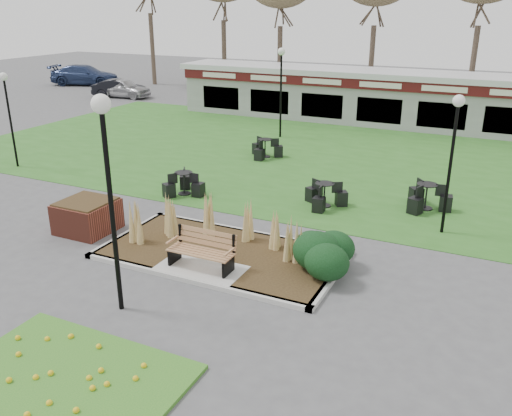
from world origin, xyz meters
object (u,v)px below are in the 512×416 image
at_px(lamp_post_far_right, 454,135).
at_px(bistro_set_b, 184,187).
at_px(car_black, 119,88).
at_px(car_silver, 124,88).
at_px(brick_planter, 87,216).
at_px(lamp_post_far_left, 281,73).
at_px(bistro_set_c, 426,201).
at_px(bistro_set_d, 324,198).
at_px(lamp_post_mid_left, 7,99).
at_px(bistro_set_a, 265,151).
at_px(park_bench, 203,249).
at_px(lamp_post_near_left, 106,158).
at_px(food_pavilion, 386,97).
at_px(car_blue, 85,75).

xyz_separation_m(lamp_post_far_right, bistro_set_b, (-8.71, -0.38, -2.66)).
bearing_deg(car_black, car_silver, -106.74).
bearing_deg(brick_planter, lamp_post_far_left, 88.24).
xyz_separation_m(lamp_post_far_left, bistro_set_c, (8.32, -7.36, -2.87)).
xyz_separation_m(bistro_set_d, car_black, (-20.58, 15.03, 0.34)).
relative_size(brick_planter, lamp_post_mid_left, 0.39).
xyz_separation_m(lamp_post_far_left, bistro_set_a, (0.91, -3.81, -2.89)).
bearing_deg(lamp_post_far_left, bistro_set_b, -87.68).
distance_m(bistro_set_d, car_silver, 25.17).
bearing_deg(bistro_set_b, car_black, 134.50).
height_order(bistro_set_b, car_silver, car_silver).
xyz_separation_m(park_bench, bistro_set_b, (-3.60, 4.75, -0.30)).
xyz_separation_m(bistro_set_b, car_silver, (-15.34, 16.00, 0.38)).
relative_size(lamp_post_near_left, bistro_set_c, 2.97).
bearing_deg(bistro_set_a, bistro_set_c, -25.57).
xyz_separation_m(lamp_post_near_left, bistro_set_b, (-2.89, 7.10, -3.16)).
height_order(brick_planter, bistro_set_a, brick_planter).
height_order(food_pavilion, car_silver, food_pavilion).
distance_m(brick_planter, bistro_set_c, 10.69).
distance_m(lamp_post_far_right, lamp_post_far_left, 12.89).
bearing_deg(bistro_set_a, car_blue, 148.33).
bearing_deg(car_black, bistro_set_d, -142.89).
bearing_deg(bistro_set_d, bistro_set_a, 132.45).
relative_size(park_bench, lamp_post_mid_left, 0.45).
distance_m(lamp_post_far_left, bistro_set_a, 4.87).
distance_m(lamp_post_far_left, bistro_set_c, 11.47).
height_order(bistro_set_a, bistro_set_d, bistro_set_a).
relative_size(bistro_set_b, bistro_set_d, 1.00).
bearing_deg(bistro_set_c, lamp_post_far_right, -66.45).
xyz_separation_m(food_pavilion, car_black, (-19.32, 1.04, -0.85)).
bearing_deg(bistro_set_b, lamp_post_near_left, -67.84).
height_order(park_bench, lamp_post_far_right, lamp_post_far_right).
distance_m(brick_planter, food_pavilion, 19.49).
xyz_separation_m(park_bench, food_pavilion, (0.00, 19.71, 0.89)).
bearing_deg(lamp_post_far_right, bistro_set_d, 171.30).
bearing_deg(car_blue, car_black, -139.22).
bearing_deg(brick_planter, car_silver, 126.01).
height_order(food_pavilion, lamp_post_far_left, lamp_post_far_left).
height_order(lamp_post_far_left, car_black, lamp_post_far_left).
height_order(brick_planter, lamp_post_mid_left, lamp_post_mid_left).
distance_m(lamp_post_near_left, car_black, 29.80).
xyz_separation_m(park_bench, car_silver, (-18.93, 20.75, 0.08)).
xyz_separation_m(brick_planter, bistro_set_d, (5.65, 4.97, -0.19)).
height_order(lamp_post_near_left, car_silver, lamp_post_near_left).
relative_size(park_bench, lamp_post_far_right, 0.42).
xyz_separation_m(bistro_set_b, car_blue, (-22.23, 19.73, 0.52)).
bearing_deg(food_pavilion, lamp_post_mid_left, -128.00).
height_order(lamp_post_near_left, bistro_set_a, lamp_post_near_left).
bearing_deg(bistro_set_a, park_bench, -73.60).
bearing_deg(bistro_set_b, car_silver, 133.79).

